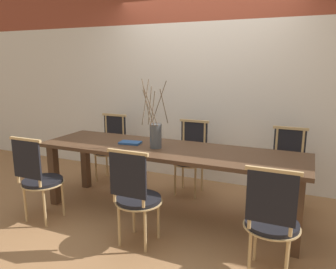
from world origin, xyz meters
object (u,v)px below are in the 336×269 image
object	(u,v)px
chair_near_center	(271,219)
vase_centerpiece	(156,134)
book_stack	(130,143)
dining_table	(168,157)
chair_far_center	(287,167)

from	to	relation	value
chair_near_center	vase_centerpiece	xyz separation A→B (m)	(-1.30, 0.66, 0.41)
vase_centerpiece	book_stack	bearing A→B (deg)	171.48
dining_table	chair_near_center	world-z (taller)	chair_near_center
dining_table	book_stack	xyz separation A→B (m)	(-0.47, 0.01, 0.11)
chair_near_center	book_stack	size ratio (longest dim) A/B	3.67
chair_far_center	vase_centerpiece	world-z (taller)	vase_centerpiece
dining_table	book_stack	world-z (taller)	book_stack
chair_far_center	book_stack	xyz separation A→B (m)	(-1.65, -0.69, 0.27)
chair_far_center	book_stack	distance (m)	1.81
chair_far_center	chair_near_center	bearing A→B (deg)	89.67
chair_far_center	dining_table	bearing A→B (deg)	30.80
book_stack	chair_near_center	bearing A→B (deg)	-23.45
chair_near_center	chair_far_center	xyz separation A→B (m)	(0.01, 1.40, 0.00)
chair_far_center	vase_centerpiece	size ratio (longest dim) A/B	1.27
dining_table	chair_near_center	xyz separation A→B (m)	(1.17, -0.70, -0.17)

